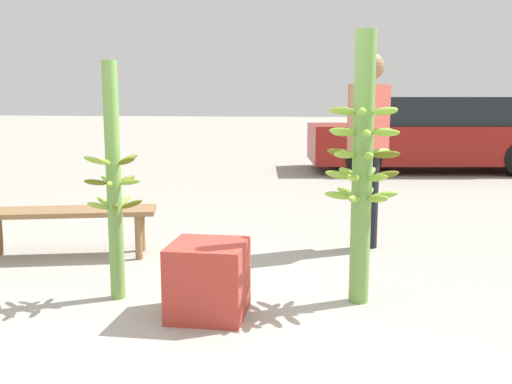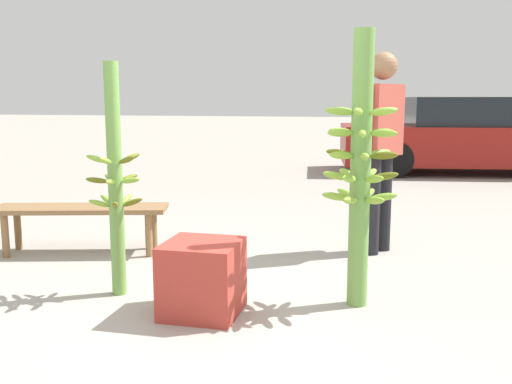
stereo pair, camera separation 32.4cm
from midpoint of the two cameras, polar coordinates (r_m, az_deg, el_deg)
The scene contains 7 objects.
ground_plane at distance 3.58m, azimuth -5.68°, elevation -12.29°, with size 80.00×80.00×0.00m, color #9E998E.
banana_stalk_left at distance 3.84m, azimuth -16.40°, elevation 0.88°, with size 0.38×0.38×1.55m.
banana_stalk_center at distance 3.63m, azimuth 8.09°, elevation 2.62°, with size 0.48×0.48×1.73m.
vendor_person at distance 4.96m, azimuth 9.38°, elevation 5.75°, with size 0.40×0.59×1.70m.
market_bench at distance 5.05m, azimuth -20.17°, elevation -2.32°, with size 1.50×0.73×0.41m.
parked_car at distance 11.00m, azimuth 16.33°, elevation 5.47°, with size 4.55×2.37×1.35m.
produce_crate at distance 3.54m, azimuth -7.45°, elevation -8.69°, with size 0.45×0.45×0.45m.
Camera 1 is at (0.67, -3.26, 1.31)m, focal length 40.00 mm.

